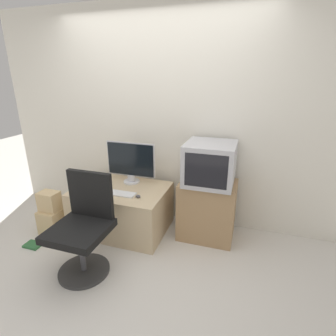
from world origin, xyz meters
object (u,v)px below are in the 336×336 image
(crt_tv, at_px, (210,163))
(mouse, at_px, (138,196))
(book, at_px, (33,245))
(keyboard, at_px, (120,193))
(main_monitor, at_px, (131,162))
(office_chair, at_px, (84,228))
(cardboard_box_lower, at_px, (53,221))

(crt_tv, bearing_deg, mouse, -155.33)
(book, bearing_deg, crt_tv, 23.99)
(keyboard, bearing_deg, main_monitor, 93.85)
(main_monitor, distance_m, crt_tv, 0.98)
(main_monitor, height_order, mouse, main_monitor)
(office_chair, bearing_deg, mouse, 62.74)
(main_monitor, bearing_deg, keyboard, -86.15)
(mouse, height_order, office_chair, office_chair)
(crt_tv, height_order, book, crt_tv)
(main_monitor, xyz_separation_m, office_chair, (-0.05, -0.96, -0.35))
(mouse, bearing_deg, office_chair, -117.26)
(main_monitor, distance_m, keyboard, 0.44)
(office_chair, bearing_deg, crt_tv, 41.89)
(office_chair, distance_m, book, 0.91)
(main_monitor, bearing_deg, book, -134.45)
(keyboard, bearing_deg, cardboard_box_lower, -166.38)
(crt_tv, bearing_deg, cardboard_box_lower, -164.03)
(main_monitor, height_order, crt_tv, crt_tv)
(main_monitor, distance_m, mouse, 0.52)
(keyboard, height_order, crt_tv, crt_tv)
(keyboard, relative_size, office_chair, 0.37)
(book, bearing_deg, mouse, 23.53)
(office_chair, relative_size, cardboard_box_lower, 3.15)
(keyboard, xyz_separation_m, office_chair, (-0.07, -0.60, -0.10))
(keyboard, bearing_deg, crt_tv, 17.96)
(office_chair, bearing_deg, cardboard_box_lower, 151.64)
(mouse, distance_m, cardboard_box_lower, 1.14)
(keyboard, distance_m, cardboard_box_lower, 0.93)
(mouse, xyz_separation_m, crt_tv, (0.72, 0.33, 0.35))
(keyboard, xyz_separation_m, crt_tv, (0.95, 0.31, 0.36))
(main_monitor, xyz_separation_m, mouse, (0.25, -0.38, -0.24))
(mouse, height_order, crt_tv, crt_tv)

